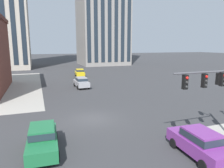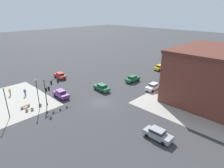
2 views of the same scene
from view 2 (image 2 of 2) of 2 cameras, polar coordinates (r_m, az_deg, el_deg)
ground_plane at (r=40.06m, az=-3.21°, el=-5.75°), size 320.00×320.00×0.00m
traffic_signal_main at (r=40.35m, az=-17.98°, el=-0.93°), size 5.56×2.09×5.63m
bollard_sphere_curb_a at (r=41.29m, az=-20.94°, el=-5.91°), size 0.61×0.61×0.61m
bollard_sphere_curb_b at (r=40.30m, az=-23.04°, el=-6.92°), size 0.61×0.61×0.61m
bollard_sphere_curb_c at (r=40.24m, az=-24.40°, el=-7.20°), size 0.61×0.61×0.61m
bench_near_signal at (r=41.88m, az=-24.80°, el=-6.10°), size 1.84×0.68×0.49m
pedestrian_near_bench at (r=48.96m, az=-28.54°, el=-2.01°), size 0.38×0.45×1.67m
pedestrian_walking_east at (r=47.26m, az=-24.88°, el=-2.18°), size 0.54×0.28×1.65m
street_lamp_corner_near at (r=39.49m, az=-21.72°, el=-1.75°), size 0.36×0.36×6.08m
street_lamp_mid_sidewalk at (r=38.09m, az=-29.50°, el=-4.12°), size 0.36×0.36×5.90m
car_main_northbound_near at (r=45.60m, az=-3.13°, el=-0.95°), size 2.07×4.49×1.68m
car_main_southbound_near at (r=55.90m, az=-15.49°, el=2.58°), size 2.16×4.53×1.68m
car_main_southbound_far at (r=43.69m, az=-15.20°, el=-2.77°), size 2.03×4.47×1.68m
car_cross_eastbound at (r=63.64m, az=14.26°, el=4.99°), size 4.50×2.11×1.68m
car_cross_westbound at (r=51.59m, az=6.25°, el=1.68°), size 4.43×1.96×1.68m
car_parked_curb at (r=30.22m, az=13.65°, el=-14.39°), size 1.97×4.44×1.68m
car_main_mid at (r=47.13m, az=12.36°, el=-0.68°), size 4.43×1.95×1.68m
storefront_block_near_corner at (r=45.09m, az=29.50°, el=2.19°), size 18.81×17.08×11.07m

